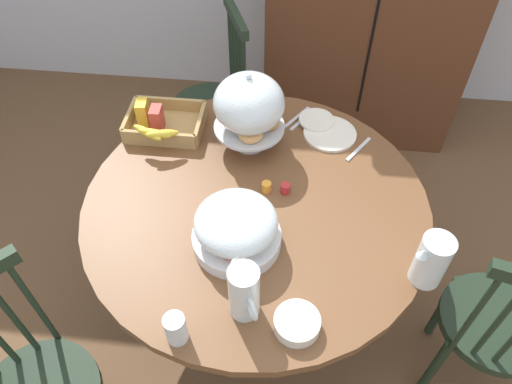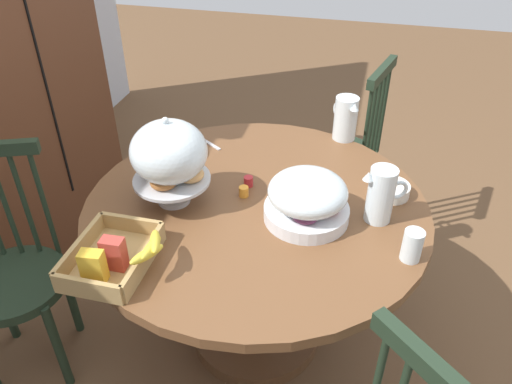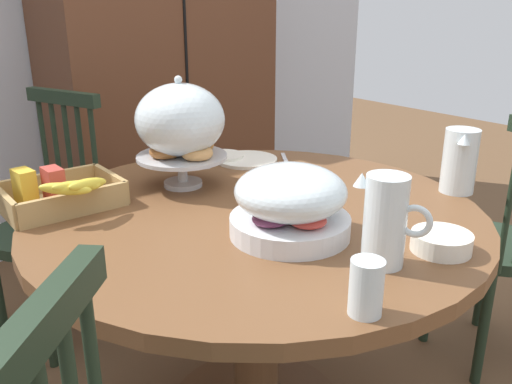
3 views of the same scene
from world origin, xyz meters
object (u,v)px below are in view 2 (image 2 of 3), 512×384
(pastry_stand_with_dome, at_px, (169,155))
(cereal_bowl, at_px, (391,190))
(drinking_glass, at_px, (412,245))
(china_plate_large, at_px, (181,153))
(cereal_basket, at_px, (115,257))
(windsor_chair_facing_door, at_px, (15,278))
(orange_juice_pitcher, at_px, (381,197))
(dining_table, at_px, (256,244))
(fruit_platter_covered, at_px, (307,199))
(milk_pitcher, at_px, (345,120))
(windsor_chair_by_cabinet, at_px, (344,156))
(china_plate_small, at_px, (161,155))

(pastry_stand_with_dome, distance_m, cereal_bowl, 0.83)
(drinking_glass, bearing_deg, china_plate_large, 65.08)
(cereal_basket, xyz_separation_m, drinking_glass, (0.26, -0.89, 0.01))
(windsor_chair_facing_door, relative_size, china_plate_large, 4.43)
(orange_juice_pitcher, xyz_separation_m, cereal_basket, (-0.45, 0.78, -0.05))
(dining_table, xyz_separation_m, cereal_bowl, (0.17, -0.48, 0.22))
(pastry_stand_with_dome, bearing_deg, dining_table, -78.91)
(china_plate_large, bearing_deg, fruit_platter_covered, -117.88)
(milk_pitcher, bearing_deg, windsor_chair_facing_door, 128.12)
(pastry_stand_with_dome, relative_size, cereal_basket, 1.09)
(orange_juice_pitcher, height_order, drinking_glass, orange_juice_pitcher)
(windsor_chair_by_cabinet, distance_m, cereal_basket, 1.50)
(china_plate_large, relative_size, drinking_glass, 2.00)
(orange_juice_pitcher, distance_m, china_plate_small, 0.92)
(windsor_chair_facing_door, xyz_separation_m, drinking_glass, (0.15, -1.43, 0.34))
(cereal_bowl, relative_size, drinking_glass, 1.27)
(pastry_stand_with_dome, xyz_separation_m, china_plate_small, (0.27, 0.16, -0.18))
(china_plate_large, relative_size, china_plate_small, 1.47)
(windsor_chair_facing_door, height_order, cereal_bowl, windsor_chair_facing_door)
(pastry_stand_with_dome, relative_size, orange_juice_pitcher, 1.67)
(pastry_stand_with_dome, height_order, orange_juice_pitcher, pastry_stand_with_dome)
(orange_juice_pitcher, bearing_deg, china_plate_small, 77.78)
(windsor_chair_by_cabinet, relative_size, windsor_chair_facing_door, 1.00)
(cereal_bowl, bearing_deg, orange_juice_pitcher, 165.75)
(pastry_stand_with_dome, distance_m, milk_pitcher, 0.85)
(orange_juice_pitcher, distance_m, milk_pitcher, 0.59)
(windsor_chair_by_cabinet, height_order, windsor_chair_facing_door, same)
(dining_table, bearing_deg, fruit_platter_covered, -102.94)
(drinking_glass, bearing_deg, fruit_platter_covered, 70.30)
(fruit_platter_covered, relative_size, cereal_basket, 0.95)
(cereal_basket, bearing_deg, windsor_chair_by_cabinet, -24.44)
(china_plate_large, bearing_deg, milk_pitcher, -64.91)
(windsor_chair_by_cabinet, xyz_separation_m, drinking_glass, (-1.07, -0.29, 0.34))
(fruit_platter_covered, height_order, drinking_glass, fruit_platter_covered)
(dining_table, bearing_deg, cereal_basket, 141.72)
(china_plate_large, bearing_deg, cereal_basket, -175.73)
(dining_table, distance_m, drinking_glass, 0.63)
(orange_juice_pitcher, xyz_separation_m, cereal_bowl, (0.16, -0.04, -0.07))
(china_plate_large, bearing_deg, pastry_stand_with_dome, -163.55)
(china_plate_large, bearing_deg, drinking_glass, -114.92)
(fruit_platter_covered, relative_size, cereal_bowl, 2.14)
(china_plate_large, height_order, china_plate_small, china_plate_small)
(china_plate_large, bearing_deg, windsor_chair_facing_door, 140.48)
(windsor_chair_by_cabinet, xyz_separation_m, windsor_chair_facing_door, (-1.22, 1.14, 0.00))
(fruit_platter_covered, bearing_deg, milk_pitcher, -6.35)
(milk_pitcher, height_order, china_plate_small, milk_pitcher)
(windsor_chair_by_cabinet, bearing_deg, china_plate_large, 133.89)
(milk_pitcher, relative_size, china_plate_large, 0.88)
(fruit_platter_covered, bearing_deg, cereal_bowl, -52.60)
(dining_table, xyz_separation_m, windsor_chair_facing_door, (-0.32, 0.88, -0.09))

